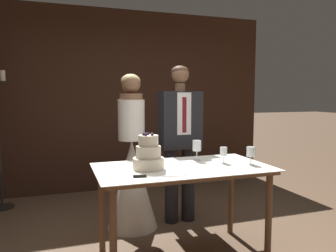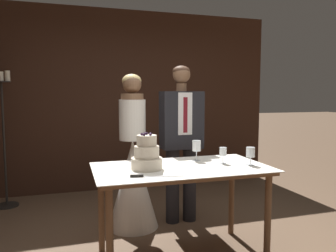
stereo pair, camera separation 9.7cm
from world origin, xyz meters
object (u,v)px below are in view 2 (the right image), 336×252
cake_table (181,177)px  candle_stand (4,138)px  wine_glass_near (197,147)px  tiered_cake (147,155)px  wine_glass_middle (250,153)px  cake_knife (147,176)px  wine_glass_far (223,153)px  bride (133,172)px  groom (181,136)px

cake_table → candle_stand: 2.57m
cake_table → candle_stand: size_ratio=0.86×
wine_glass_near → candle_stand: candle_stand is taller
tiered_cake → candle_stand: bearing=126.4°
wine_glass_middle → cake_knife: bearing=-171.8°
tiered_cake → candle_stand: candle_stand is taller
cake_knife → wine_glass_near: 0.75m
wine_glass_far → bride: bearing=131.3°
cake_table → groom: groom is taller
tiered_cake → wine_glass_middle: 0.91m
bride → groom: groom is taller
wine_glass_near → wine_glass_middle: 0.50m
wine_glass_near → groom: size_ratio=0.11×
cake_table → wine_glass_near: bearing=42.3°
wine_glass_near → bride: bearing=130.0°
bride → candle_stand: candle_stand is taller
tiered_cake → candle_stand: size_ratio=0.18×
wine_glass_near → candle_stand: 2.58m
bride → candle_stand: bearing=142.0°
cake_knife → wine_glass_middle: wine_glass_middle is taller
groom → wine_glass_far: bearing=-80.5°
cake_table → bride: bride is taller
tiered_cake → wine_glass_far: tiered_cake is taller
tiered_cake → wine_glass_near: 0.56m
tiered_cake → cake_knife: size_ratio=0.76×
cake_table → groom: (0.27, 0.79, 0.25)m
groom → candle_stand: bearing=150.5°
wine_glass_near → tiered_cake: bearing=-159.1°
bride → groom: bearing=-0.1°
cake_knife → wine_glass_near: wine_glass_near is taller
tiered_cake → cake_knife: tiered_cake is taller
wine_glass_near → bride: (-0.49, 0.59, -0.34)m
wine_glass_near → candle_stand: size_ratio=0.11×
wine_glass_middle → groom: 0.96m
tiered_cake → candle_stand: (-1.40, 1.91, -0.05)m
wine_glass_middle → tiered_cake: bearing=172.7°
wine_glass_far → bride: bride is taller
cake_table → bride: size_ratio=0.91×
tiered_cake → wine_glass_middle: tiered_cake is taller
wine_glass_far → bride: (-0.68, 0.77, -0.31)m
wine_glass_near → bride: bride is taller
wine_glass_middle → groom: (-0.33, 0.90, 0.05)m
bride → wine_glass_near: bearing=-50.0°
tiered_cake → wine_glass_near: (0.52, 0.20, 0.02)m
tiered_cake → wine_glass_far: (0.71, 0.02, -0.02)m
groom → candle_stand: groom is taller
wine_glass_middle → cake_table: bearing=169.0°
wine_glass_near → candle_stand: bearing=138.5°
bride → candle_stand: size_ratio=0.95×
wine_glass_near → groom: bearing=84.8°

